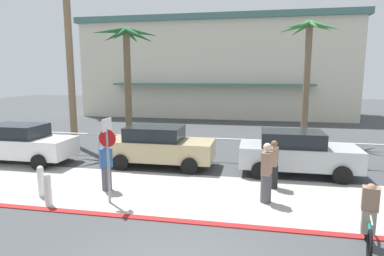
# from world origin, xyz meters

# --- Properties ---
(ground_plane) EXTENTS (80.00, 80.00, 0.00)m
(ground_plane) POSITION_xyz_m (0.00, 10.00, 0.00)
(ground_plane) COLOR #424447
(sidewalk_strip) EXTENTS (44.00, 4.00, 0.02)m
(sidewalk_strip) POSITION_xyz_m (0.00, 4.20, 0.01)
(sidewalk_strip) COLOR #ADAAA0
(sidewalk_strip) RESTS_ON ground
(curb_paint) EXTENTS (44.00, 0.24, 0.03)m
(curb_paint) POSITION_xyz_m (0.00, 2.20, 0.01)
(curb_paint) COLOR maroon
(curb_paint) RESTS_ON ground
(building_backdrop) EXTENTS (24.44, 9.49, 8.81)m
(building_backdrop) POSITION_xyz_m (-2.30, 26.03, 4.42)
(building_backdrop) COLOR beige
(building_backdrop) RESTS_ON ground
(rail_fence) EXTENTS (21.06, 0.08, 1.04)m
(rail_fence) POSITION_xyz_m (0.00, 8.50, 0.84)
(rail_fence) COLOR white
(rail_fence) RESTS_ON ground
(stop_sign_bike_lane) EXTENTS (0.52, 0.56, 2.56)m
(stop_sign_bike_lane) POSITION_xyz_m (-2.72, 3.01, 1.68)
(stop_sign_bike_lane) COLOR gray
(stop_sign_bike_lane) RESTS_ON ground
(bollard_0) EXTENTS (0.20, 0.20, 1.00)m
(bollard_0) POSITION_xyz_m (-4.39, 2.47, 0.52)
(bollard_0) COLOR white
(bollard_0) RESTS_ON ground
(bollard_1) EXTENTS (0.20, 0.20, 1.00)m
(bollard_1) POSITION_xyz_m (-5.07, 3.12, 0.52)
(bollard_1) COLOR white
(bollard_1) RESTS_ON ground
(palm_tree_0) EXTENTS (2.66, 3.01, 8.78)m
(palm_tree_0) POSITION_xyz_m (-8.04, 10.01, 6.16)
(palm_tree_0) COLOR #846B4C
(palm_tree_0) RESTS_ON ground
(palm_tree_1) EXTENTS (3.18, 3.13, 6.27)m
(palm_tree_1) POSITION_xyz_m (-5.24, 10.94, 4.86)
(palm_tree_1) COLOR brown
(palm_tree_1) RESTS_ON ground
(palm_tree_2) EXTENTS (3.22, 2.95, 6.74)m
(palm_tree_2) POSITION_xyz_m (4.25, 13.64, 5.25)
(palm_tree_2) COLOR #756047
(palm_tree_2) RESTS_ON ground
(car_white_0) EXTENTS (4.40, 2.02, 1.69)m
(car_white_0) POSITION_xyz_m (-8.45, 6.56, 0.87)
(car_white_0) COLOR white
(car_white_0) RESTS_ON ground
(car_tan_1) EXTENTS (4.40, 2.02, 1.69)m
(car_tan_1) POSITION_xyz_m (-2.41, 7.17, 0.87)
(car_tan_1) COLOR tan
(car_tan_1) RESTS_ON ground
(car_silver_2) EXTENTS (4.40, 2.02, 1.69)m
(car_silver_2) POSITION_xyz_m (3.08, 7.07, 0.87)
(car_silver_2) COLOR #B2B7BC
(car_silver_2) RESTS_ON ground
(cyclist_teal_0) EXTENTS (0.48, 1.78, 1.50)m
(cyclist_teal_0) POSITION_xyz_m (4.01, 1.73, 0.69)
(cyclist_teal_0) COLOR black
(cyclist_teal_0) RESTS_ON ground
(pedestrian_0) EXTENTS (0.37, 0.44, 1.65)m
(pedestrian_0) POSITION_xyz_m (2.14, 5.30, 0.76)
(pedestrian_0) COLOR #232326
(pedestrian_0) RESTS_ON ground
(pedestrian_1) EXTENTS (0.48, 0.44, 1.69)m
(pedestrian_1) POSITION_xyz_m (-3.29, 4.02, 0.78)
(pedestrian_1) COLOR #4C4C51
(pedestrian_1) RESTS_ON ground
(pedestrian_2) EXTENTS (0.39, 0.45, 1.84)m
(pedestrian_2) POSITION_xyz_m (1.86, 3.95, 0.86)
(pedestrian_2) COLOR #4C4C51
(pedestrian_2) RESTS_ON ground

